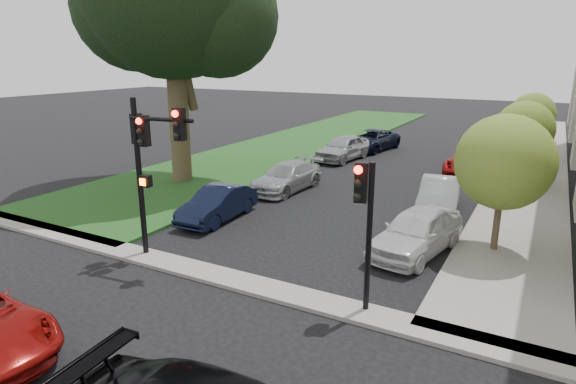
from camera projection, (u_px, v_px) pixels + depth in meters
The scene contains 17 objects.
ground at pixel (194, 314), 12.24m from camera, with size 140.00×140.00×0.00m, color black.
grass_strip at pixel (304, 141), 36.63m from camera, with size 8.00×44.00×0.12m, color #194B17.
sidewalk_right at pixel (534, 163), 29.34m from camera, with size 3.50×44.00×0.12m, color gray.
sidewalk_cross at pixel (238, 281), 13.91m from camera, with size 60.00×1.00×0.12m, color gray.
small_tree_a at pixel (504, 162), 15.32m from camera, with size 3.08×3.08×4.62m.
small_tree_b at pixel (524, 130), 23.75m from camera, with size 2.83×2.83×4.25m.
small_tree_c at pixel (532, 115), 30.59m from camera, with size 2.75×2.75×4.13m.
traffic_signal_main at pixel (148, 151), 14.73m from camera, with size 2.51×0.66×5.14m.
traffic_signal_secondary at pixel (365, 210), 11.64m from camera, with size 0.53×0.43×3.94m.
car_parked_0 at pixel (416, 232), 15.85m from camera, with size 1.78×4.43×1.51m, color silver.
car_parked_1 at pixel (439, 196), 20.04m from camera, with size 1.52×4.37×1.44m, color #999BA0.
car_parked_2 at pixel (473, 161), 26.47m from camera, with size 2.53×5.49×1.53m, color maroon.
car_parked_3 at pixel (481, 146), 31.30m from camera, with size 1.57×3.90×1.33m, color silver.
car_parked_5 at pixel (218, 204), 19.17m from camera, with size 1.40×4.03×1.33m, color black.
car_parked_6 at pixel (287, 177), 23.40m from camera, with size 1.87×4.59×1.33m, color #999BA0.
car_parked_7 at pixel (343, 148), 30.20m from camera, with size 1.85×4.60×1.57m, color #999BA0.
car_parked_8 at pixel (371, 140), 33.44m from camera, with size 2.32×5.03×1.40m, color black.
Camera 1 is at (7.37, -8.42, 6.34)m, focal length 30.00 mm.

